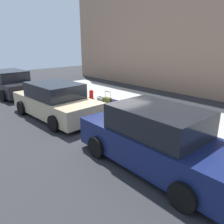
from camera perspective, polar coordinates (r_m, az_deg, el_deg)
ground_plane at (r=9.55m, az=-0.43°, el=-2.35°), size 40.00×40.00×0.00m
sidewalk_curb at (r=11.25m, az=9.15°, el=0.95°), size 18.00×5.00×0.14m
suitcase_red_0 at (r=7.74m, az=19.68°, el=-5.08°), size 0.44×0.23×0.61m
suitcase_navy_1 at (r=8.01m, az=17.08°, el=-4.16°), size 0.38×0.24×0.82m
suitcase_olive_2 at (r=8.15m, az=14.36°, el=-3.02°), size 0.39×0.27×0.93m
suitcase_silver_3 at (r=8.34m, az=12.01°, el=-1.91°), size 0.36×0.23×1.09m
suitcase_black_4 at (r=8.70m, az=9.73°, el=-1.72°), size 0.50×0.25×0.77m
suitcase_maroon_5 at (r=8.92m, az=6.99°, el=-0.66°), size 0.40×0.25×0.96m
suitcase_teal_6 at (r=9.25m, az=5.09°, el=0.16°), size 0.43×0.26×0.77m
suitcase_red_7 at (r=9.60m, az=2.80°, el=0.29°), size 0.50×0.27×0.58m
suitcase_navy_8 at (r=10.01m, az=0.98°, el=1.26°), size 0.47×0.20×0.65m
suitcase_olive_9 at (r=10.32m, az=-1.10°, el=1.94°), size 0.42×0.22×0.96m
suitcase_silver_10 at (r=10.63m, az=-2.87°, el=2.20°), size 0.36×0.22×0.65m
fire_hydrant at (r=11.22m, az=-5.33°, el=3.74°), size 0.39×0.21×0.84m
bollard_post at (r=11.59m, az=-7.53°, el=3.65°), size 0.13×0.13×0.69m
parked_car_navy_0 at (r=6.06m, az=11.40°, el=-7.03°), size 4.68×2.13×1.68m
parked_car_beige_1 at (r=10.18m, az=-14.41°, el=2.69°), size 4.74×2.27×1.55m
parked_car_charcoal_2 at (r=15.62m, az=-24.84°, el=6.72°), size 4.68×2.26×1.54m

